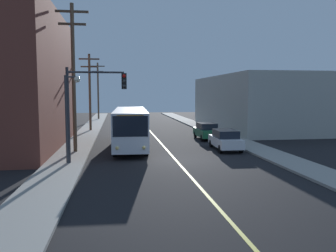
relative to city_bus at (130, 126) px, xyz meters
The scene contains 15 objects.
ground_plane 7.04m from the city_bus, 65.49° to the right, with size 120.00×120.00×0.00m, color black.
sidewalk_left 6.10m from the city_bus, 139.28° to the left, with size 2.50×90.00×0.15m, color gray.
sidewalk_right 10.91m from the city_bus, 20.74° to the left, with size 2.50×90.00×0.15m, color gray.
lane_stripe_center 9.43m from the city_bus, 72.25° to the left, with size 0.16×60.00×0.01m, color #D8CC4C.
building_left_brick 11.44m from the city_bus, behind, with size 10.00×18.74×11.17m.
building_right_warehouse 22.24m from the city_bus, 38.72° to the left, with size 12.00×22.50×6.76m.
city_bus is the anchor object (origin of this frame).
parked_car_white 7.94m from the city_bus, 18.14° to the right, with size 1.96×4.46×1.62m.
parked_car_green 8.78m from the city_bus, 28.43° to the left, with size 1.85×4.41×1.62m.
utility_pole_near 6.49m from the city_bus, 151.76° to the right, with size 2.40×0.28×10.96m.
utility_pole_mid 14.30m from the city_bus, 107.93° to the left, with size 2.40×0.28×9.04m.
utility_pole_far 32.62m from the city_bus, 97.63° to the left, with size 2.40×0.28×9.67m.
traffic_signal_left_corner 7.60m from the city_bus, 111.16° to the right, with size 3.75×0.48×6.00m.
street_lamp_left 8.06m from the city_bus, 120.78° to the right, with size 0.98×0.40×5.50m.
fire_hydrant 9.83m from the city_bus, ahead, with size 0.44×0.26×0.84m.
Camera 1 is at (-3.91, -22.66, 4.52)m, focal length 36.78 mm.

